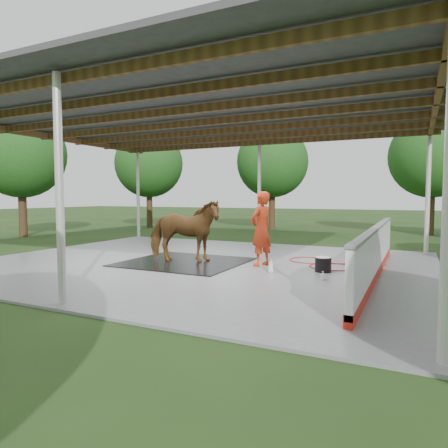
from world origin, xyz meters
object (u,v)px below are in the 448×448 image
at_px(dasher_board, 376,253).
at_px(handler, 261,229).
at_px(wash_bucket, 323,264).
at_px(horse, 184,231).

relative_size(dasher_board, handler, 4.11).
bearing_deg(wash_bucket, dasher_board, -3.73).
height_order(dasher_board, wash_bucket, dasher_board).
xyz_separation_m(horse, handler, (2.09, 0.40, 0.10)).
bearing_deg(wash_bucket, handler, 175.41).
relative_size(dasher_board, horse, 3.98).
xyz_separation_m(dasher_board, horse, (-4.93, -0.19, 0.33)).
xyz_separation_m(handler, wash_bucket, (1.64, -0.13, -0.79)).
distance_m(dasher_board, horse, 4.95).
height_order(dasher_board, horse, horse).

